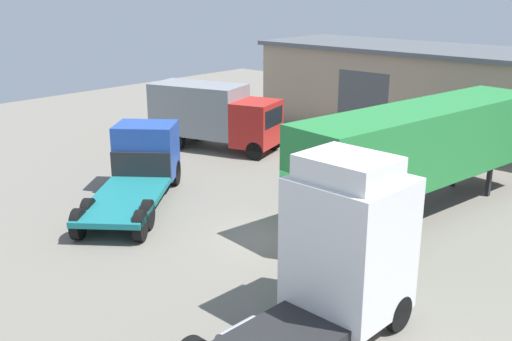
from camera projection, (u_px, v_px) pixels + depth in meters
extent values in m
plane|color=slate|center=(279.00, 239.00, 20.09)|extent=(60.00, 60.00, 0.00)
cube|color=tan|center=(488.00, 101.00, 31.55)|extent=(26.11, 6.28, 4.59)
cube|color=#565B60|center=(493.00, 54.00, 30.83)|extent=(26.61, 6.78, 0.25)
cube|color=#4C5156|center=(362.00, 104.00, 33.17)|extent=(3.20, 0.08, 3.60)
cube|color=silver|center=(349.00, 244.00, 14.51)|extent=(2.58, 2.48, 3.37)
cube|color=silver|center=(348.00, 168.00, 13.79)|extent=(2.15, 1.75, 0.60)
cube|color=black|center=(378.00, 206.00, 15.12)|extent=(2.10, 0.15, 1.21)
cylinder|color=#B2B2B7|center=(240.00, 336.00, 13.80)|extent=(0.60, 1.12, 0.56)
cylinder|color=black|center=(326.00, 283.00, 16.16)|extent=(0.33, 0.93, 0.92)
cylinder|color=black|center=(397.00, 312.00, 14.70)|extent=(0.33, 0.93, 0.92)
cube|color=#28843D|center=(422.00, 143.00, 21.72)|extent=(4.11, 11.92, 2.64)
cube|color=#232326|center=(419.00, 180.00, 22.15)|extent=(3.37, 11.82, 0.24)
cube|color=#232326|center=(453.00, 173.00, 25.17)|extent=(0.18, 0.18, 1.11)
cube|color=#232326|center=(489.00, 183.00, 24.00)|extent=(0.18, 0.18, 1.11)
cylinder|color=black|center=(320.00, 216.00, 20.70)|extent=(0.44, 1.05, 1.01)
cylinder|color=black|center=(370.00, 235.00, 19.08)|extent=(0.44, 1.05, 1.01)
cylinder|color=black|center=(299.00, 223.00, 20.08)|extent=(0.44, 1.05, 1.01)
cylinder|color=black|center=(349.00, 244.00, 18.47)|extent=(0.44, 1.05, 1.01)
cube|color=red|center=(256.00, 123.00, 29.71)|extent=(2.49, 2.83, 2.20)
cube|color=black|center=(273.00, 117.00, 29.21)|extent=(0.64, 1.96, 0.88)
cube|color=gray|center=(199.00, 109.00, 30.97)|extent=(5.22, 3.62, 2.58)
cylinder|color=black|center=(273.00, 141.00, 30.75)|extent=(0.96, 0.54, 0.91)
cylinder|color=black|center=(255.00, 151.00, 28.95)|extent=(0.96, 0.54, 0.91)
cylinder|color=black|center=(197.00, 132.00, 32.65)|extent=(0.96, 0.54, 0.91)
cylinder|color=black|center=(176.00, 141.00, 30.84)|extent=(0.96, 0.54, 0.91)
cylinder|color=black|center=(182.00, 130.00, 33.06)|extent=(0.96, 0.54, 0.91)
cylinder|color=black|center=(160.00, 138.00, 31.26)|extent=(0.96, 0.54, 0.91)
cube|color=#2347A3|center=(147.00, 150.00, 24.67)|extent=(3.06, 2.98, 2.20)
cube|color=black|center=(151.00, 135.00, 25.43)|extent=(1.63, 1.31, 0.88)
cube|color=#197075|center=(125.00, 200.00, 21.64)|extent=(5.01, 5.45, 0.20)
cube|color=#232326|center=(141.00, 166.00, 23.80)|extent=(1.96, 1.58, 1.10)
cylinder|color=black|center=(126.00, 172.00, 25.50)|extent=(0.89, 1.02, 1.06)
cylinder|color=black|center=(175.00, 173.00, 25.36)|extent=(0.89, 1.02, 1.06)
cylinder|color=black|center=(88.00, 213.00, 20.88)|extent=(0.89, 1.02, 1.06)
cylinder|color=black|center=(148.00, 215.00, 20.75)|extent=(0.89, 1.02, 1.06)
cylinder|color=black|center=(78.00, 224.00, 19.93)|extent=(0.89, 1.02, 1.06)
cylinder|color=black|center=(140.00, 226.00, 19.80)|extent=(0.89, 1.02, 1.06)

